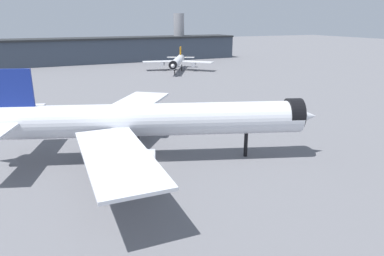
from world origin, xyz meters
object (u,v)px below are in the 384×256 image
at_px(airliner_far_taxiway, 177,61).
at_px(baggage_cart_trailing, 43,120).
at_px(airliner_near_gate, 149,120).
at_px(service_truck_front, 62,113).

relative_size(airliner_far_taxiway, baggage_cart_trailing, 14.31).
relative_size(airliner_near_gate, service_truck_front, 11.59).
distance_m(airliner_near_gate, baggage_cart_trailing, 42.55).
relative_size(service_truck_front, baggage_cart_trailing, 2.03).
distance_m(airliner_far_taxiway, baggage_cart_trailing, 107.08).
xyz_separation_m(airliner_far_taxiway, baggage_cart_trailing, (-71.81, -79.31, -4.37)).
bearing_deg(service_truck_front, airliner_far_taxiway, -75.91).
bearing_deg(airliner_far_taxiway, airliner_near_gate, 4.08).
bearing_deg(airliner_near_gate, baggage_cart_trailing, 136.68).
height_order(airliner_near_gate, baggage_cart_trailing, airliner_near_gate).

